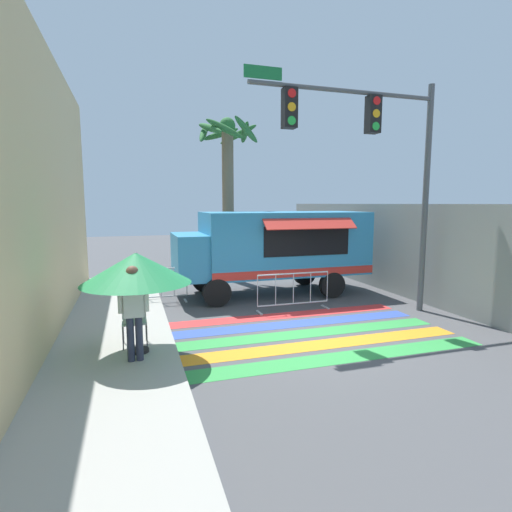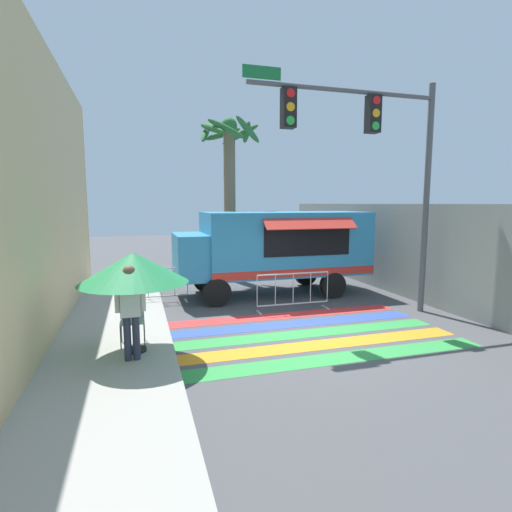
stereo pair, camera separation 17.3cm
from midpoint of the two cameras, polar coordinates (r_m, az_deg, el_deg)
name	(u,v)px [view 1 (the left image)]	position (r m, az deg, el deg)	size (l,w,h in m)	color
ground_plane	(306,333)	(9.35, 6.66, -10.87)	(60.00, 60.00, 0.00)	#4C4C4F
sidewalk_left	(57,356)	(8.71, -27.05, -12.61)	(4.40, 16.00, 0.13)	#A8A59E
building_left_facade	(29,190)	(8.28, -30.22, 8.20)	(0.25, 16.00, 6.37)	#DBBC84
concrete_wall_right	(395,249)	(13.87, 18.90, 0.99)	(0.20, 16.00, 2.93)	gray
crosswalk_painted	(307,333)	(9.32, 6.76, -10.91)	(6.40, 3.60, 0.01)	green
food_truck	(270,246)	(12.84, 1.64, 1.50)	(6.13, 2.73, 2.67)	#338CBF
traffic_signal_pole	(373,146)	(10.75, 15.95, 14.86)	(5.13, 0.29, 6.00)	#515456
patio_umbrella	(136,268)	(7.75, -17.36, -1.69)	(2.02, 2.02, 1.91)	black
folding_chair	(134,316)	(8.47, -17.58, -8.21)	(0.47, 0.47, 0.94)	#4C4C51
vendor_person	(134,307)	(7.47, -17.72, -6.96)	(0.53, 0.23, 1.73)	#2D3347
barricade_front	(293,292)	(11.07, 4.91, -5.12)	(2.10, 0.44, 1.06)	#B7BABF
barricade_side	(161,286)	(12.21, -13.83, -4.21)	(1.55, 0.44, 1.06)	#B7BABF
palm_tree	(228,173)	(15.44, -4.42, 11.68)	(2.49, 2.54, 6.12)	#7A664C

